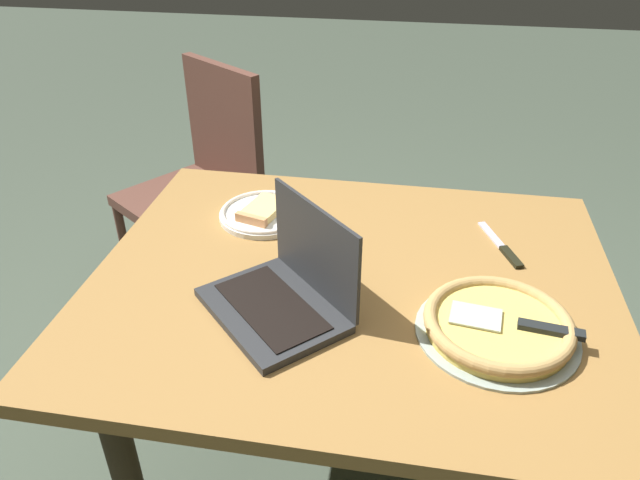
{
  "coord_description": "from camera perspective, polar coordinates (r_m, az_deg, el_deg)",
  "views": [
    {
      "loc": [
        0.11,
        -1.08,
        1.52
      ],
      "look_at": [
        -0.08,
        0.02,
        0.82
      ],
      "focal_mm": 33.62,
      "sensor_mm": 36.0,
      "label": 1
    }
  ],
  "objects": [
    {
      "name": "chair_near",
      "position": [
        2.3,
        -11.03,
        5.98
      ],
      "size": [
        0.59,
        0.59,
        0.92
      ],
      "color": "brown",
      "rests_on": "ground_plane"
    },
    {
      "name": "dining_table",
      "position": [
        1.39,
        2.95,
        -6.59
      ],
      "size": [
        1.16,
        0.94,
        0.74
      ],
      "color": "olive",
      "rests_on": "ground_plane"
    },
    {
      "name": "laptop",
      "position": [
        1.22,
        -3.25,
        -4.71
      ],
      "size": [
        0.36,
        0.36,
        0.22
      ],
      "color": "#282A2C",
      "rests_on": "dining_table"
    },
    {
      "name": "pizza_tray",
      "position": [
        1.22,
        16.59,
        -7.8
      ],
      "size": [
        0.32,
        0.32,
        0.04
      ],
      "color": "#95A59A",
      "rests_on": "dining_table"
    },
    {
      "name": "pizza_plate",
      "position": [
        1.56,
        -5.38,
        2.59
      ],
      "size": [
        0.23,
        0.23,
        0.04
      ],
      "color": "white",
      "rests_on": "dining_table"
    },
    {
      "name": "table_knife",
      "position": [
        1.49,
        17.07,
        -0.78
      ],
      "size": [
        0.09,
        0.2,
        0.01
      ],
      "color": "#B7B3CD",
      "rests_on": "dining_table"
    }
  ]
}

